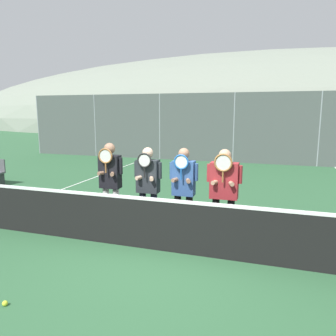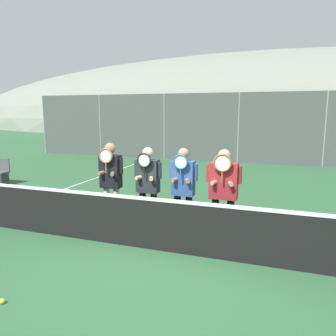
{
  "view_description": "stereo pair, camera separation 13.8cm",
  "coord_description": "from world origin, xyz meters",
  "px_view_note": "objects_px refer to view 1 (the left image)",
  "views": [
    {
      "loc": [
        1.79,
        -5.02,
        2.38
      ],
      "look_at": [
        -0.15,
        0.95,
        1.28
      ],
      "focal_mm": 35.0,
      "sensor_mm": 36.0,
      "label": 1
    },
    {
      "loc": [
        1.92,
        -4.98,
        2.38
      ],
      "look_at": [
        -0.15,
        0.95,
        1.28
      ],
      "focal_mm": 35.0,
      "sensor_mm": 36.0,
      "label": 2
    }
  ],
  "objects_px": {
    "car_center": "(329,140)",
    "car_far_left": "(134,135)",
    "player_center_left": "(148,183)",
    "player_rightmost": "(224,187)",
    "player_leftmost": "(110,178)",
    "player_center_right": "(184,186)",
    "car_left_of_center": "(219,137)",
    "tennis_ball_on_court": "(5,303)"
  },
  "relations": [
    {
      "from": "car_center",
      "to": "car_far_left",
      "type": "bearing_deg",
      "value": -179.66
    },
    {
      "from": "player_center_left",
      "to": "player_rightmost",
      "type": "distance_m",
      "value": 1.48
    },
    {
      "from": "player_leftmost",
      "to": "car_far_left",
      "type": "relative_size",
      "value": 0.44
    },
    {
      "from": "player_center_right",
      "to": "car_left_of_center",
      "type": "relative_size",
      "value": 0.36
    },
    {
      "from": "player_center_right",
      "to": "car_far_left",
      "type": "height_order",
      "value": "car_far_left"
    },
    {
      "from": "player_center_right",
      "to": "car_left_of_center",
      "type": "xyz_separation_m",
      "value": [
        -1.33,
        12.41,
        -0.05
      ]
    },
    {
      "from": "player_center_left",
      "to": "tennis_ball_on_court",
      "type": "distance_m",
      "value": 3.15
    },
    {
      "from": "car_center",
      "to": "tennis_ball_on_court",
      "type": "height_order",
      "value": "car_center"
    },
    {
      "from": "car_center",
      "to": "tennis_ball_on_court",
      "type": "distance_m",
      "value": 16.5
    },
    {
      "from": "player_center_right",
      "to": "car_left_of_center",
      "type": "height_order",
      "value": "car_left_of_center"
    },
    {
      "from": "car_left_of_center",
      "to": "car_center",
      "type": "height_order",
      "value": "car_left_of_center"
    },
    {
      "from": "player_leftmost",
      "to": "car_left_of_center",
      "type": "xyz_separation_m",
      "value": [
        0.21,
        12.39,
        -0.1
      ]
    },
    {
      "from": "player_rightmost",
      "to": "player_center_right",
      "type": "bearing_deg",
      "value": 178.5
    },
    {
      "from": "car_left_of_center",
      "to": "tennis_ball_on_court",
      "type": "xyz_separation_m",
      "value": [
        -0.16,
        -15.28,
        -0.91
      ]
    },
    {
      "from": "car_far_left",
      "to": "tennis_ball_on_court",
      "type": "xyz_separation_m",
      "value": [
        5.04,
        -15.39,
        -0.91
      ]
    },
    {
      "from": "car_left_of_center",
      "to": "player_rightmost",
      "type": "bearing_deg",
      "value": -80.48
    },
    {
      "from": "car_center",
      "to": "player_center_left",
      "type": "bearing_deg",
      "value": -111.53
    },
    {
      "from": "player_leftmost",
      "to": "player_rightmost",
      "type": "distance_m",
      "value": 2.29
    },
    {
      "from": "tennis_ball_on_court",
      "to": "car_far_left",
      "type": "bearing_deg",
      "value": 108.13
    },
    {
      "from": "player_rightmost",
      "to": "car_left_of_center",
      "type": "height_order",
      "value": "car_left_of_center"
    },
    {
      "from": "player_leftmost",
      "to": "tennis_ball_on_court",
      "type": "distance_m",
      "value": 3.07
    },
    {
      "from": "player_center_right",
      "to": "player_rightmost",
      "type": "relative_size",
      "value": 0.99
    },
    {
      "from": "car_center",
      "to": "player_leftmost",
      "type": "bearing_deg",
      "value": -114.68
    },
    {
      "from": "player_center_right",
      "to": "car_center",
      "type": "distance_m",
      "value": 13.27
    },
    {
      "from": "player_leftmost",
      "to": "player_center_left",
      "type": "height_order",
      "value": "player_leftmost"
    },
    {
      "from": "car_left_of_center",
      "to": "car_center",
      "type": "bearing_deg",
      "value": 1.72
    },
    {
      "from": "player_center_left",
      "to": "tennis_ball_on_court",
      "type": "height_order",
      "value": "player_center_left"
    },
    {
      "from": "player_rightmost",
      "to": "tennis_ball_on_court",
      "type": "relative_size",
      "value": 25.23
    },
    {
      "from": "player_leftmost",
      "to": "car_left_of_center",
      "type": "relative_size",
      "value": 0.37
    },
    {
      "from": "player_leftmost",
      "to": "car_far_left",
      "type": "distance_m",
      "value": 13.45
    },
    {
      "from": "player_center_right",
      "to": "car_center",
      "type": "relative_size",
      "value": 0.36
    },
    {
      "from": "tennis_ball_on_court",
      "to": "player_center_right",
      "type": "bearing_deg",
      "value": 62.59
    },
    {
      "from": "player_center_left",
      "to": "car_center",
      "type": "distance_m",
      "value": 13.5
    },
    {
      "from": "player_leftmost",
      "to": "player_center_left",
      "type": "bearing_deg",
      "value": -0.25
    },
    {
      "from": "player_center_left",
      "to": "car_left_of_center",
      "type": "distance_m",
      "value": 12.41
    },
    {
      "from": "player_leftmost",
      "to": "player_center_right",
      "type": "bearing_deg",
      "value": -0.7
    },
    {
      "from": "player_center_left",
      "to": "player_rightmost",
      "type": "relative_size",
      "value": 0.99
    },
    {
      "from": "player_center_left",
      "to": "player_leftmost",
      "type": "bearing_deg",
      "value": 179.75
    },
    {
      "from": "player_center_right",
      "to": "player_rightmost",
      "type": "bearing_deg",
      "value": -1.5
    },
    {
      "from": "player_leftmost",
      "to": "car_left_of_center",
      "type": "distance_m",
      "value": 12.39
    },
    {
      "from": "player_rightmost",
      "to": "car_left_of_center",
      "type": "distance_m",
      "value": 12.6
    },
    {
      "from": "player_leftmost",
      "to": "car_center",
      "type": "height_order",
      "value": "car_center"
    }
  ]
}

